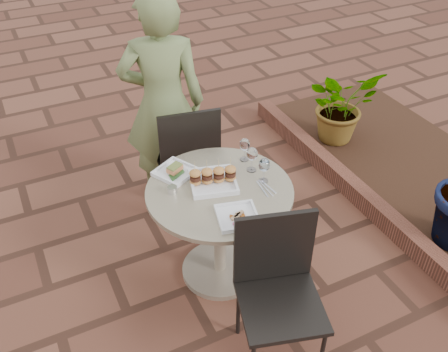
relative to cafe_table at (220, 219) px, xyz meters
name	(u,v)px	position (x,y,z in m)	size (l,w,h in m)	color
ground	(187,289)	(-0.27, -0.05, -0.48)	(60.00, 60.00, 0.00)	brown
cafe_table	(220,219)	(0.00, 0.00, 0.00)	(0.90, 0.90, 0.73)	gray
chair_far	(188,151)	(0.08, 0.71, 0.07)	(0.51, 0.51, 0.93)	black
chair_near	(277,280)	(0.04, -0.64, 0.07)	(0.54, 0.54, 0.93)	black
diner	(163,104)	(0.00, 0.94, 0.36)	(0.62, 0.40, 1.69)	#606F3D
plate_salmon	(175,171)	(-0.18, 0.26, 0.26)	(0.30, 0.30, 0.06)	silver
plate_sliders	(213,178)	(-0.01, 0.07, 0.29)	(0.34, 0.34, 0.18)	silver
plate_tuna	(237,216)	(-0.02, -0.28, 0.26)	(0.28, 0.28, 0.03)	silver
wine_glass_right	(264,166)	(0.28, -0.04, 0.36)	(0.07, 0.07, 0.17)	white
wine_glass_mid	(252,155)	(0.27, 0.09, 0.37)	(0.07, 0.07, 0.17)	white
wine_glass_far	(245,145)	(0.28, 0.21, 0.36)	(0.07, 0.07, 0.16)	white
steel_ramekin	(172,190)	(-0.27, 0.10, 0.27)	(0.06, 0.06, 0.04)	silver
cutlery_set	(266,188)	(0.25, -0.11, 0.25)	(0.08, 0.18, 0.00)	silver
planter_curb	(354,189)	(1.33, 0.25, -0.41)	(0.12, 3.00, 0.15)	brown
mulch_bed	(418,171)	(2.03, 0.25, -0.45)	(1.30, 3.00, 0.06)	black
potted_plant_a	(341,105)	(1.68, 0.98, -0.08)	(0.63, 0.54, 0.70)	#33662D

